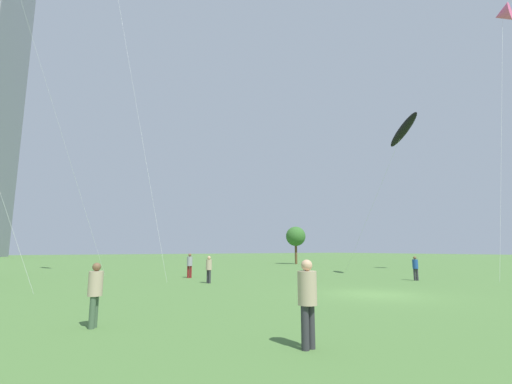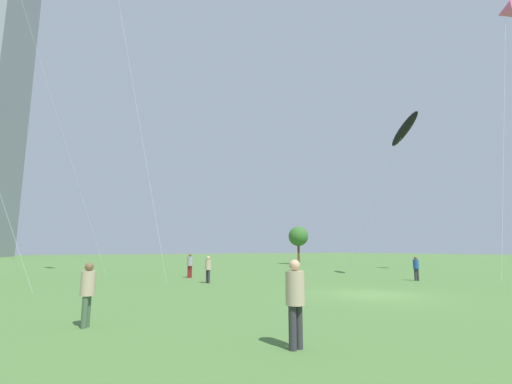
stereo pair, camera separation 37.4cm
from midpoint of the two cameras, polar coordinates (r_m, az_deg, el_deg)
ground at (r=17.86m, az=18.04°, el=-15.28°), size 280.00×280.00×0.00m
person_standing_0 at (r=22.68m, az=-7.99°, el=-11.80°), size 0.36×0.36×1.64m
person_standing_1 at (r=27.04m, az=-10.91°, el=-11.14°), size 0.39×0.39×1.75m
person_standing_2 at (r=26.52m, az=23.66°, el=-10.81°), size 0.35×0.35×1.58m
person_standing_3 at (r=10.91m, az=-25.16°, el=-13.93°), size 0.38×0.38×1.70m
person_standing_4 at (r=7.97m, az=6.80°, el=-16.22°), size 0.41×0.41×1.84m
kite_flying_1 at (r=31.12m, az=22.05°, el=9.08°), size 3.76×10.96×12.48m
kite_flying_4 at (r=42.02m, az=34.39°, el=22.29°), size 9.23×1.81×23.74m
park_tree_0 at (r=51.30m, az=6.13°, el=-7.06°), size 2.75×2.75×5.22m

